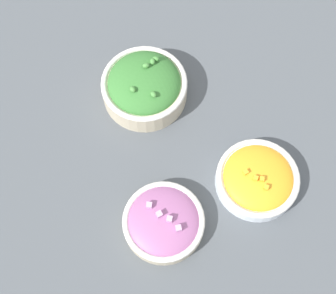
{
  "coord_description": "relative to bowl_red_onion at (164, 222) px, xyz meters",
  "views": [
    {
      "loc": [
        -0.2,
        0.33,
        0.94
      ],
      "look_at": [
        0.0,
        0.0,
        0.03
      ],
      "focal_mm": 50.0,
      "sensor_mm": 36.0,
      "label": 1
    }
  ],
  "objects": [
    {
      "name": "bowl_squash",
      "position": [
        -0.12,
        -0.18,
        0.0
      ],
      "size": [
        0.17,
        0.17,
        0.06
      ],
      "color": "silver",
      "rests_on": "ground_plane"
    },
    {
      "name": "ground_plane",
      "position": [
        0.07,
        -0.14,
        -0.02
      ],
      "size": [
        3.0,
        3.0,
        0.0
      ],
      "primitive_type": "plane",
      "color": "#4C5156"
    },
    {
      "name": "bowl_broccoli",
      "position": [
        0.19,
        -0.24,
        0.02
      ],
      "size": [
        0.19,
        0.19,
        0.09
      ],
      "color": "beige",
      "rests_on": "ground_plane"
    },
    {
      "name": "bowl_red_onion",
      "position": [
        0.0,
        0.0,
        0.0
      ],
      "size": [
        0.16,
        0.16,
        0.06
      ],
      "color": "beige",
      "rests_on": "ground_plane"
    }
  ]
}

